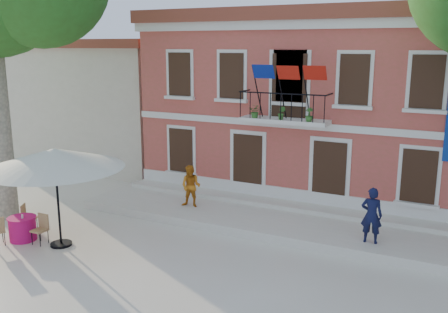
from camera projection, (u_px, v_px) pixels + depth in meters
ground at (151, 260)px, 14.60m from camera, size 90.00×90.00×0.00m
main_building at (320, 101)px, 21.59m from camera, size 13.50×9.59×7.50m
neighbor_west at (122, 99)px, 27.65m from camera, size 9.40×9.40×6.40m
terrace at (271, 219)px, 17.52m from camera, size 14.00×3.40×0.30m
patio_umbrella at (55, 159)px, 15.04m from camera, size 4.18×4.18×3.11m
pedestrian_navy at (372, 215)px, 14.93m from camera, size 0.66×0.46×1.72m
pedestrian_orange at (191, 186)px, 18.27m from camera, size 0.83×0.69×1.56m
cafe_table_0 at (22, 227)px, 15.99m from camera, size 1.63×1.87×0.95m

